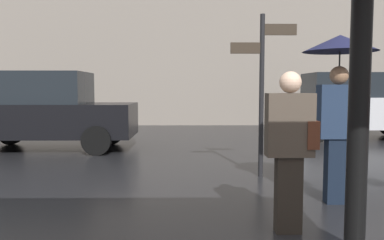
# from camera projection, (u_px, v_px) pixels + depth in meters

# --- Properties ---
(pedestrian_with_umbrella) EXTENTS (0.92, 0.92, 2.14)m
(pedestrian_with_umbrella) POSITION_uv_depth(u_px,v_px,m) (339.00, 79.00, 4.94)
(pedestrian_with_umbrella) COLOR black
(pedestrian_with_umbrella) RESTS_ON ground
(pedestrian_with_bag) EXTENTS (0.51, 0.24, 1.64)m
(pedestrian_with_bag) POSITION_uv_depth(u_px,v_px,m) (291.00, 142.00, 3.96)
(pedestrian_with_bag) COLOR #2A241E
(pedestrian_with_bag) RESTS_ON ground
(parked_car_left) EXTENTS (4.42, 1.83, 1.92)m
(parked_car_left) POSITION_uv_depth(u_px,v_px,m) (354.00, 105.00, 11.49)
(parked_car_left) COLOR silver
(parked_car_left) RESTS_ON ground
(parked_car_right) EXTENTS (4.08, 1.89, 1.87)m
(parked_car_right) POSITION_uv_depth(u_px,v_px,m) (46.00, 110.00, 9.46)
(parked_car_right) COLOR black
(parked_car_right) RESTS_ON ground
(street_signpost) EXTENTS (1.08, 0.08, 2.68)m
(street_signpost) POSITION_uv_depth(u_px,v_px,m) (262.00, 79.00, 6.47)
(street_signpost) COLOR black
(street_signpost) RESTS_ON ground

